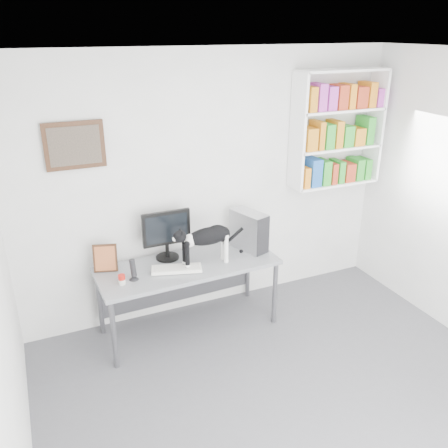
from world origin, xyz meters
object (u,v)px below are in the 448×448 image
object	(u,v)px
keyboard	(177,269)
speaker	(133,269)
desk	(189,296)
cat	(207,246)
bookshelf	(338,129)
soup_can	(122,279)
leaning_print	(105,258)
monitor	(166,235)
pc_tower	(249,230)

from	to	relation	value
keyboard	speaker	xyz separation A→B (m)	(-0.41, -0.01, 0.09)
desk	cat	xyz separation A→B (m)	(0.17, -0.08, 0.56)
bookshelf	desk	bearing A→B (deg)	-172.28
bookshelf	soup_can	world-z (taller)	bookshelf
speaker	keyboard	bearing A→B (deg)	-17.40
leaning_print	soup_can	distance (m)	0.33
monitor	leaning_print	xyz separation A→B (m)	(-0.61, -0.02, -0.12)
keyboard	pc_tower	size ratio (longest dim) A/B	1.16
bookshelf	cat	size ratio (longest dim) A/B	1.91
leaning_print	cat	size ratio (longest dim) A/B	0.42
monitor	speaker	xyz separation A→B (m)	(-0.41, -0.29, -0.15)
monitor	cat	xyz separation A→B (m)	(0.31, -0.29, -0.05)
speaker	leaning_print	distance (m)	0.34
desk	soup_can	world-z (taller)	soup_can
bookshelf	desk	world-z (taller)	bookshelf
monitor	bookshelf	bearing A→B (deg)	1.40
leaning_print	speaker	bearing A→B (deg)	-37.20
keyboard	speaker	size ratio (longest dim) A/B	2.25
keyboard	speaker	world-z (taller)	speaker
pc_tower	speaker	distance (m)	1.26
desk	leaning_print	distance (m)	0.92
monitor	leaning_print	distance (m)	0.62
cat	desk	bearing A→B (deg)	151.99
speaker	soup_can	xyz separation A→B (m)	(-0.12, -0.04, -0.06)
desk	speaker	xyz separation A→B (m)	(-0.55, -0.09, 0.47)
pc_tower	keyboard	bearing A→B (deg)	172.85
cat	pc_tower	bearing A→B (deg)	15.70
pc_tower	soup_can	xyz separation A→B (m)	(-1.37, -0.21, -0.16)
soup_can	cat	bearing A→B (deg)	3.00
cat	soup_can	bearing A→B (deg)	-178.59
pc_tower	leaning_print	world-z (taller)	pc_tower
desk	bookshelf	bearing A→B (deg)	5.94
monitor	pc_tower	bearing A→B (deg)	-8.20
desk	speaker	size ratio (longest dim) A/B	8.37
desk	monitor	distance (m)	0.67
bookshelf	keyboard	bearing A→B (deg)	-170.51
monitor	speaker	size ratio (longest dim) A/B	2.44
bookshelf	keyboard	xyz separation A→B (m)	(-1.96, -0.33, -1.10)
keyboard	pc_tower	xyz separation A→B (m)	(0.84, 0.16, 0.18)
keyboard	cat	size ratio (longest dim) A/B	0.72
pc_tower	cat	size ratio (longest dim) A/B	0.62
desk	keyboard	world-z (taller)	keyboard
desk	keyboard	bearing A→B (deg)	-151.74
leaning_print	keyboard	bearing A→B (deg)	-6.58
keyboard	cat	distance (m)	0.36
leaning_print	soup_can	world-z (taller)	leaning_print
bookshelf	pc_tower	bearing A→B (deg)	-171.54
leaning_print	cat	bearing A→B (deg)	0.65
desk	cat	size ratio (longest dim) A/B	2.69
keyboard	cat	world-z (taller)	cat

